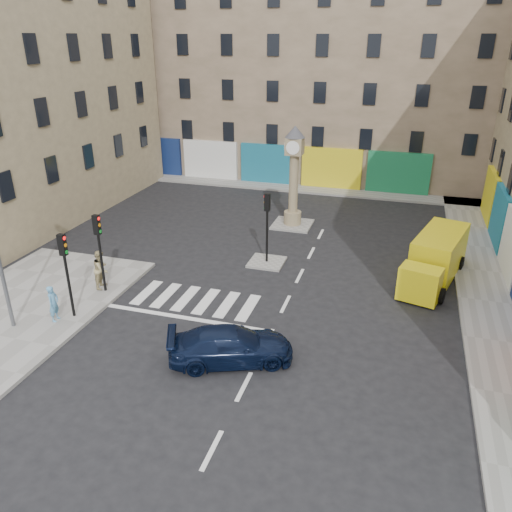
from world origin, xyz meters
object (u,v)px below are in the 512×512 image
at_px(traffic_light_island, 267,217).
at_px(yellow_van, 436,258).
at_px(navy_sedan, 231,345).
at_px(traffic_light_left_far, 99,241).
at_px(clock_pillar, 294,170).
at_px(traffic_light_left_near, 65,263).
at_px(pedestrian_blue, 54,303).
at_px(pedestrian_tan, 101,269).

relative_size(traffic_light_island, yellow_van, 0.58).
xyz_separation_m(navy_sedan, yellow_van, (7.29, 9.34, 0.44)).
height_order(traffic_light_left_far, navy_sedan, traffic_light_left_far).
height_order(navy_sedan, yellow_van, yellow_van).
distance_m(traffic_light_left_far, clock_pillar, 13.05).
distance_m(traffic_light_left_near, traffic_light_left_far, 2.40).
height_order(traffic_light_left_near, pedestrian_blue, traffic_light_left_near).
distance_m(navy_sedan, pedestrian_blue, 7.89).
distance_m(traffic_light_left_near, pedestrian_tan, 3.11).
bearing_deg(clock_pillar, navy_sedan, -85.80).
bearing_deg(traffic_light_left_far, yellow_van, 22.36).
xyz_separation_m(traffic_light_left_far, pedestrian_blue, (-0.49, -2.92, -1.69)).
distance_m(traffic_light_island, yellow_van, 8.52).
xyz_separation_m(clock_pillar, pedestrian_tan, (-6.57, -11.11, -2.48)).
bearing_deg(navy_sedan, pedestrian_blue, 64.06).
distance_m(traffic_light_left_near, pedestrian_blue, 1.83).
relative_size(traffic_light_left_far, traffic_light_island, 1.00).
relative_size(clock_pillar, pedestrian_blue, 3.89).
xyz_separation_m(traffic_light_left_near, clock_pillar, (6.30, 13.80, 0.93)).
xyz_separation_m(traffic_light_left_far, yellow_van, (14.67, 6.03, -1.52)).
distance_m(traffic_light_left_near, yellow_van, 16.99).
distance_m(clock_pillar, pedestrian_tan, 13.15).
distance_m(traffic_light_left_far, traffic_light_island, 8.30).
height_order(traffic_light_left_near, navy_sedan, traffic_light_left_near).
relative_size(yellow_van, pedestrian_blue, 4.06).
relative_size(navy_sedan, pedestrian_blue, 2.90).
bearing_deg(navy_sedan, pedestrian_tan, 41.70).
bearing_deg(pedestrian_tan, traffic_light_island, -61.07).
relative_size(traffic_light_island, clock_pillar, 0.61).
xyz_separation_m(traffic_light_left_near, navy_sedan, (7.38, -0.90, -1.96)).
relative_size(traffic_light_left_near, pedestrian_tan, 2.01).
relative_size(traffic_light_left_far, pedestrian_blue, 2.36).
distance_m(traffic_light_island, clock_pillar, 6.07).
xyz_separation_m(traffic_light_left_far, navy_sedan, (7.38, -3.30, -1.96)).
bearing_deg(traffic_light_island, traffic_light_left_far, -139.40).
distance_m(traffic_light_left_far, navy_sedan, 8.32).
height_order(traffic_light_left_far, traffic_light_island, traffic_light_left_far).
height_order(traffic_light_left_far, clock_pillar, clock_pillar).
relative_size(traffic_light_left_near, traffic_light_island, 1.00).
bearing_deg(traffic_light_left_far, clock_pillar, 61.06).
bearing_deg(pedestrian_blue, traffic_light_island, -45.33).
xyz_separation_m(pedestrian_blue, pedestrian_tan, (0.22, 3.21, 0.14)).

